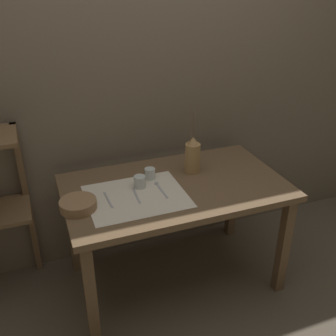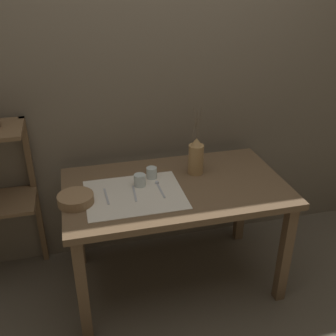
% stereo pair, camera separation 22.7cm
% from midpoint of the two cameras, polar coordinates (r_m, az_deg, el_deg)
% --- Properties ---
extents(ground_plane, '(12.00, 12.00, 0.00)m').
position_cam_midpoint_polar(ground_plane, '(2.77, 3.36, -15.77)').
color(ground_plane, brown).
extents(stone_wall_back, '(7.00, 0.06, 2.40)m').
position_cam_midpoint_polar(stone_wall_back, '(2.60, 0.79, 11.85)').
color(stone_wall_back, '#6B5E4C').
rests_on(stone_wall_back, ground_plane).
extents(wooden_table, '(1.32, 0.77, 0.73)m').
position_cam_midpoint_polar(wooden_table, '(2.39, 3.77, -4.48)').
color(wooden_table, brown).
rests_on(wooden_table, ground_plane).
extents(linen_cloth, '(0.56, 0.45, 0.00)m').
position_cam_midpoint_polar(linen_cloth, '(2.24, -1.99, -3.93)').
color(linen_cloth, beige).
rests_on(linen_cloth, wooden_table).
extents(pitcher_with_flowers, '(0.09, 0.09, 0.44)m').
position_cam_midpoint_polar(pitcher_with_flowers, '(2.44, 6.75, 1.55)').
color(pitcher_with_flowers, '#A87F4C').
rests_on(pitcher_with_flowers, wooden_table).
extents(wooden_bowl, '(0.20, 0.20, 0.05)m').
position_cam_midpoint_polar(wooden_bowl, '(2.18, -10.38, -4.56)').
color(wooden_bowl, '#8E6B47').
rests_on(wooden_bowl, wooden_table).
extents(glass_tumbler_near, '(0.07, 0.07, 0.07)m').
position_cam_midpoint_polar(glass_tumbler_near, '(2.31, -1.32, -1.85)').
color(glass_tumbler_near, silver).
rests_on(glass_tumbler_near, wooden_table).
extents(glass_tumbler_far, '(0.06, 0.06, 0.07)m').
position_cam_midpoint_polar(glass_tumbler_far, '(2.39, 0.32, -0.77)').
color(glass_tumbler_far, silver).
rests_on(glass_tumbler_far, wooden_table).
extents(knife_center, '(0.02, 0.17, 0.00)m').
position_cam_midpoint_polar(knife_center, '(2.23, -6.06, -4.19)').
color(knife_center, '#A8A8AD').
rests_on(knife_center, wooden_table).
extents(fork_outer, '(0.02, 0.17, 0.00)m').
position_cam_midpoint_polar(fork_outer, '(2.24, -2.00, -3.78)').
color(fork_outer, '#A8A8AD').
rests_on(fork_outer, wooden_table).
extents(spoon_inner, '(0.02, 0.19, 0.02)m').
position_cam_midpoint_polar(spoon_inner, '(2.32, 1.38, -2.63)').
color(spoon_inner, '#A8A8AD').
rests_on(spoon_inner, wooden_table).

